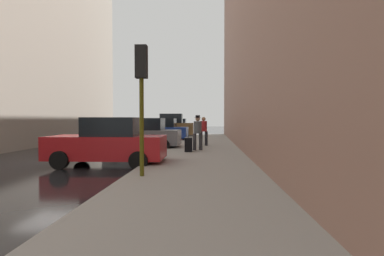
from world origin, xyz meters
name	(u,v)px	position (x,y,z in m)	size (l,w,h in m)	color
ground_plane	(54,161)	(0.00, 0.00, 0.00)	(120.00, 120.00, 0.00)	black
sidewalk	(200,160)	(6.00, 0.00, 0.07)	(4.00, 40.00, 0.15)	gray
parked_red_hatchback	(109,143)	(2.65, -1.08, 0.85)	(4.22, 2.09, 1.79)	#B2191E
parked_gray_coupe	(144,134)	(2.65, 5.04, 0.85)	(4.24, 2.13, 1.79)	slate
parked_blue_sedan	(161,130)	(2.65, 11.34, 0.85)	(4.26, 2.17, 1.79)	navy
parked_bronze_suv	(170,126)	(2.65, 16.58, 1.03)	(4.63, 2.13, 2.25)	brown
parked_silver_sedan	(176,127)	(2.65, 22.31, 0.85)	(4.21, 2.07, 1.79)	#B7BABF
fire_hydrant	(178,139)	(4.45, 6.70, 0.50)	(0.42, 0.22, 0.70)	red
traffic_light	(142,82)	(4.50, -3.77, 2.76)	(0.32, 0.32, 3.60)	#514C0F
pedestrian_with_beanie	(198,131)	(5.80, 3.27, 1.14)	(0.53, 0.48, 1.78)	#333338
pedestrian_in_red_jacket	(204,130)	(6.06, 5.91, 1.10)	(0.52, 0.46, 1.71)	black
rolling_suitcase	(189,145)	(5.38, 2.56, 0.49)	(0.38, 0.57, 1.04)	black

